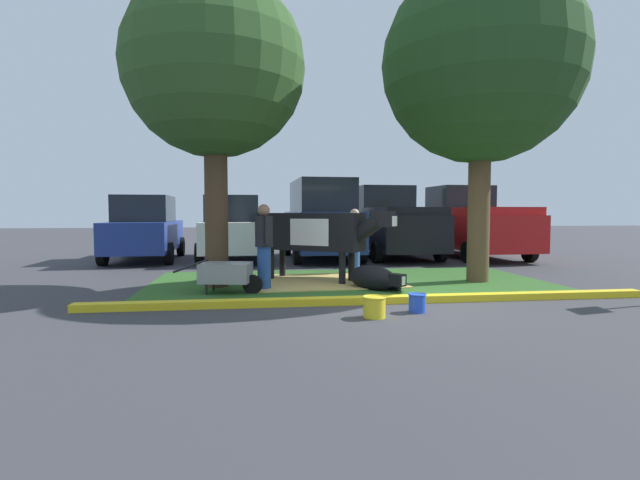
# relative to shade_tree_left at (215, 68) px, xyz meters

# --- Properties ---
(ground_plane) EXTENTS (80.00, 80.00, 0.00)m
(ground_plane) POSITION_rel_shade_tree_left_xyz_m (3.27, -2.10, -4.34)
(ground_plane) COLOR #38383D
(grass_island) EXTENTS (8.39, 4.35, 0.02)m
(grass_island) POSITION_rel_shade_tree_left_xyz_m (2.77, 0.23, -4.33)
(grass_island) COLOR #2D5B23
(grass_island) RESTS_ON ground
(curb_yellow) EXTENTS (9.59, 0.24, 0.12)m
(curb_yellow) POSITION_rel_shade_tree_left_xyz_m (2.77, -2.10, -4.28)
(curb_yellow) COLOR yellow
(curb_yellow) RESTS_ON ground
(hay_bedding) EXTENTS (3.31, 2.55, 0.04)m
(hay_bedding) POSITION_rel_shade_tree_left_xyz_m (2.18, 0.32, -4.32)
(hay_bedding) COLOR tan
(hay_bedding) RESTS_ON ground
(shade_tree_left) EXTENTS (3.58, 3.58, 6.17)m
(shade_tree_left) POSITION_rel_shade_tree_left_xyz_m (0.00, 0.00, 0.00)
(shade_tree_left) COLOR #4C3823
(shade_tree_left) RESTS_ON ground
(shade_tree_right) EXTENTS (4.20, 4.20, 6.75)m
(shade_tree_right) POSITION_rel_shade_tree_left_xyz_m (5.53, -0.04, 0.28)
(shade_tree_right) COLOR brown
(shade_tree_right) RESTS_ON ground
(cow_holstein) EXTENTS (2.78, 2.11, 1.53)m
(cow_holstein) POSITION_rel_shade_tree_left_xyz_m (2.05, 0.46, -3.26)
(cow_holstein) COLOR black
(cow_holstein) RESTS_ON ground
(calf_lying) EXTENTS (1.04, 1.24, 0.48)m
(calf_lying) POSITION_rel_shade_tree_left_xyz_m (3.03, -0.80, -4.10)
(calf_lying) COLOR black
(calf_lying) RESTS_ON ground
(person_handler) EXTENTS (0.34, 0.51, 1.67)m
(person_handler) POSITION_rel_shade_tree_left_xyz_m (0.93, -0.52, -3.45)
(person_handler) COLOR #23478C
(person_handler) RESTS_ON ground
(person_visitor_near) EXTENTS (0.44, 0.35, 1.59)m
(person_visitor_near) POSITION_rel_shade_tree_left_xyz_m (3.17, 1.61, -3.49)
(person_visitor_near) COLOR #23478C
(person_visitor_near) RESTS_ON ground
(wheelbarrow) EXTENTS (1.62, 0.80, 0.63)m
(wheelbarrow) POSITION_rel_shade_tree_left_xyz_m (0.25, -0.84, -3.96)
(wheelbarrow) COLOR gray
(wheelbarrow) RESTS_ON ground
(bucket_yellow) EXTENTS (0.34, 0.34, 0.31)m
(bucket_yellow) POSITION_rel_shade_tree_left_xyz_m (2.45, -3.12, -4.18)
(bucket_yellow) COLOR yellow
(bucket_yellow) RESTS_ON ground
(bucket_blue) EXTENTS (0.28, 0.28, 0.28)m
(bucket_blue) POSITION_rel_shade_tree_left_xyz_m (3.18, -2.85, -4.19)
(bucket_blue) COLOR blue
(bucket_blue) RESTS_ON ground
(sedan_blue) EXTENTS (2.13, 4.46, 2.02)m
(sedan_blue) POSITION_rel_shade_tree_left_xyz_m (-2.65, 5.79, -3.36)
(sedan_blue) COLOR navy
(sedan_blue) RESTS_ON ground
(sedan_red) EXTENTS (2.13, 4.46, 2.02)m
(sedan_red) POSITION_rel_shade_tree_left_xyz_m (0.04, 5.54, -3.36)
(sedan_red) COLOR silver
(sedan_red) RESTS_ON ground
(suv_black) EXTENTS (2.23, 4.66, 2.52)m
(suv_black) POSITION_rel_shade_tree_left_xyz_m (2.87, 5.38, -3.07)
(suv_black) COLOR navy
(suv_black) RESTS_ON ground
(pickup_truck_black) EXTENTS (2.35, 5.46, 2.42)m
(pickup_truck_black) POSITION_rel_shade_tree_left_xyz_m (5.28, 5.85, -3.23)
(pickup_truck_black) COLOR black
(pickup_truck_black) RESTS_ON ground
(pickup_truck_maroon) EXTENTS (2.35, 5.46, 2.42)m
(pickup_truck_maroon) POSITION_rel_shade_tree_left_xyz_m (8.00, 5.51, -3.23)
(pickup_truck_maroon) COLOR red
(pickup_truck_maroon) RESTS_ON ground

